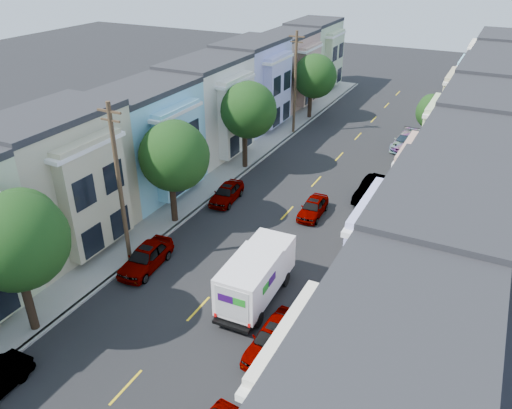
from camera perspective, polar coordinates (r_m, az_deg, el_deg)
The scene contains 23 objects.
ground at distance 27.78m, azimuth -6.59°, elevation -11.78°, with size 160.00×160.00×0.00m, color black.
road_slab at distance 39.01m, azimuth 5.34°, elevation 0.93°, with size 12.00×70.00×0.02m, color black.
curb_left at distance 41.29m, azimuth -2.46°, elevation 2.74°, with size 0.30×70.00×0.15m, color gray.
curb_right at distance 37.51m, azimuth 13.94°, elevation -0.90°, with size 0.30×70.00×0.15m, color gray.
sidewalk_left at distance 41.88m, azimuth -4.02°, elevation 3.07°, with size 2.60×70.00×0.15m, color gray.
sidewalk_right at distance 37.31m, azimuth 15.86°, elevation -1.33°, with size 2.60×70.00×0.15m, color gray.
centerline at distance 39.01m, azimuth 5.34°, elevation 0.92°, with size 0.12×70.00×0.01m, color gold.
townhouse_row_left at distance 43.83m, azimuth -8.32°, elevation 3.90°, with size 5.00×70.00×8.50m, color tan.
townhouse_row_right at distance 37.03m, azimuth 21.55°, elevation -2.68°, with size 5.00×70.00×8.50m, color tan.
tree_b at distance 25.51m, azimuth -25.72°, elevation -3.79°, with size 4.70×4.70×7.81m.
tree_c at distance 33.48m, azimuth -9.45°, elevation 5.45°, with size 4.70×4.70×7.43m.
tree_d at distance 41.89m, azimuth -0.97°, elevation 10.73°, with size 4.70×4.70×7.62m.
tree_e at distance 55.64m, azimuth 6.64°, elevation 14.35°, with size 4.70×4.70×7.08m.
tree_far_r at distance 48.38m, azimuth 19.46°, elevation 9.87°, with size 3.10×3.10×5.49m.
utility_pole_near at distance 29.74m, azimuth -15.30°, elevation 2.02°, with size 1.60×0.26×10.00m.
utility_pole_far at distance 50.75m, azimuth 4.48°, elevation 13.63°, with size 1.60×0.26×10.00m.
fedex_truck at distance 27.33m, azimuth 0.02°, elevation -8.05°, with size 2.31×5.99×2.87m.
lead_sedan at distance 36.13m, azimuth 6.53°, elevation -0.35°, with size 1.51×3.93×1.28m, color black.
parked_left_c at distance 30.98m, azimuth -12.48°, elevation -5.93°, with size 1.74×4.55×1.47m, color #B5BCC0.
parked_left_d at distance 37.94m, azimuth -3.37°, elevation 1.31°, with size 1.59×4.14×1.34m, color #370B03.
parked_right_b at distance 24.86m, azimuth 2.00°, elevation -15.05°, with size 1.72×4.50×1.46m, color silver.
parked_right_c at distance 39.24m, azimuth 13.20°, elevation 1.68°, with size 1.63×4.62×1.54m, color black.
parked_right_d at distance 49.98m, azimuth 16.70°, elevation 6.93°, with size 1.93×4.59×1.38m, color black.
Camera 1 is at (12.31, -17.51, 17.70)m, focal length 35.00 mm.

